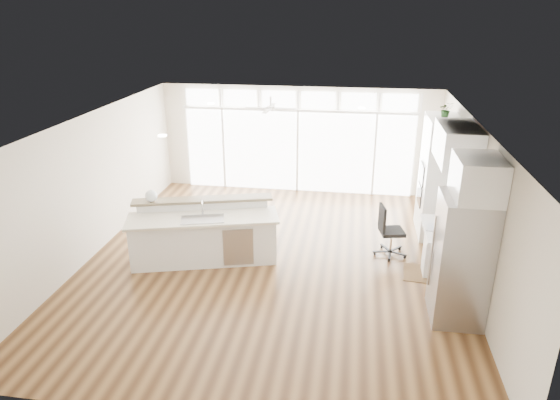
# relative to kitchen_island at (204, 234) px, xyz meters

# --- Properties ---
(floor) EXTENTS (7.00, 8.00, 0.02)m
(floor) POSITION_rel_kitchen_island_xyz_m (1.28, 0.19, -0.56)
(floor) COLOR #472C16
(floor) RESTS_ON ground
(ceiling) EXTENTS (7.00, 8.00, 0.02)m
(ceiling) POSITION_rel_kitchen_island_xyz_m (1.28, 0.19, 2.15)
(ceiling) COLOR white
(ceiling) RESTS_ON wall_back
(wall_back) EXTENTS (7.00, 0.04, 2.70)m
(wall_back) POSITION_rel_kitchen_island_xyz_m (1.28, 4.19, 0.80)
(wall_back) COLOR beige
(wall_back) RESTS_ON floor
(wall_front) EXTENTS (7.00, 0.04, 2.70)m
(wall_front) POSITION_rel_kitchen_island_xyz_m (1.28, -3.81, 0.80)
(wall_front) COLOR beige
(wall_front) RESTS_ON floor
(wall_left) EXTENTS (0.04, 8.00, 2.70)m
(wall_left) POSITION_rel_kitchen_island_xyz_m (-2.22, 0.19, 0.80)
(wall_left) COLOR beige
(wall_left) RESTS_ON floor
(wall_right) EXTENTS (0.04, 8.00, 2.70)m
(wall_right) POSITION_rel_kitchen_island_xyz_m (4.78, 0.19, 0.80)
(wall_right) COLOR beige
(wall_right) RESTS_ON floor
(glass_wall) EXTENTS (5.80, 0.06, 2.08)m
(glass_wall) POSITION_rel_kitchen_island_xyz_m (1.28, 4.13, 0.50)
(glass_wall) COLOR white
(glass_wall) RESTS_ON wall_back
(transom_row) EXTENTS (5.90, 0.06, 0.40)m
(transom_row) POSITION_rel_kitchen_island_xyz_m (1.28, 4.13, 1.83)
(transom_row) COLOR white
(transom_row) RESTS_ON wall_back
(desk_window) EXTENTS (0.04, 0.85, 0.85)m
(desk_window) POSITION_rel_kitchen_island_xyz_m (4.74, 0.49, 1.00)
(desk_window) COLOR white
(desk_window) RESTS_ON wall_right
(ceiling_fan) EXTENTS (1.16, 1.16, 0.32)m
(ceiling_fan) POSITION_rel_kitchen_island_xyz_m (0.78, 2.99, 1.93)
(ceiling_fan) COLOR white
(ceiling_fan) RESTS_ON ceiling
(recessed_lights) EXTENTS (3.40, 3.00, 0.02)m
(recessed_lights) POSITION_rel_kitchen_island_xyz_m (1.28, 0.39, 2.13)
(recessed_lights) COLOR white
(recessed_lights) RESTS_ON ceiling
(oven_cabinet) EXTENTS (0.64, 1.20, 2.50)m
(oven_cabinet) POSITION_rel_kitchen_island_xyz_m (4.45, 1.99, 0.70)
(oven_cabinet) COLOR white
(oven_cabinet) RESTS_ON floor
(desk_nook) EXTENTS (0.72, 1.30, 0.76)m
(desk_nook) POSITION_rel_kitchen_island_xyz_m (4.41, 0.49, -0.17)
(desk_nook) COLOR white
(desk_nook) RESTS_ON floor
(upper_cabinets) EXTENTS (0.64, 1.30, 0.64)m
(upper_cabinets) POSITION_rel_kitchen_island_xyz_m (4.45, 0.49, 1.80)
(upper_cabinets) COLOR white
(upper_cabinets) RESTS_ON wall_right
(refrigerator) EXTENTS (0.76, 0.90, 2.00)m
(refrigerator) POSITION_rel_kitchen_island_xyz_m (4.39, -1.16, 0.45)
(refrigerator) COLOR #A2A2A6
(refrigerator) RESTS_ON floor
(fridge_cabinet) EXTENTS (0.64, 0.90, 0.60)m
(fridge_cabinet) POSITION_rel_kitchen_island_xyz_m (4.45, -1.16, 1.75)
(fridge_cabinet) COLOR white
(fridge_cabinet) RESTS_ON wall_right
(framed_photos) EXTENTS (0.06, 0.22, 0.80)m
(framed_photos) POSITION_rel_kitchen_island_xyz_m (4.74, 1.11, 0.85)
(framed_photos) COLOR black
(framed_photos) RESTS_ON wall_right
(kitchen_island) EXTENTS (2.96, 1.76, 1.11)m
(kitchen_island) POSITION_rel_kitchen_island_xyz_m (0.00, 0.00, 0.00)
(kitchen_island) COLOR white
(kitchen_island) RESTS_ON floor
(rug) EXTENTS (0.99, 0.75, 0.01)m
(rug) POSITION_rel_kitchen_island_xyz_m (4.19, 0.09, -0.55)
(rug) COLOR #352110
(rug) RESTS_ON floor
(office_chair) EXTENTS (0.62, 0.59, 1.03)m
(office_chair) POSITION_rel_kitchen_island_xyz_m (3.51, 0.78, -0.04)
(office_chair) COLOR black
(office_chair) RESTS_ON floor
(fishbowl) EXTENTS (0.27, 0.27, 0.23)m
(fishbowl) POSITION_rel_kitchen_island_xyz_m (-1.02, 0.13, 0.67)
(fishbowl) COLOR white
(fishbowl) RESTS_ON kitchen_island
(monitor) EXTENTS (0.13, 0.45, 0.37)m
(monitor) POSITION_rel_kitchen_island_xyz_m (4.33, 0.49, 0.39)
(monitor) COLOR black
(monitor) RESTS_ON desk_nook
(keyboard) EXTENTS (0.18, 0.37, 0.02)m
(keyboard) POSITION_rel_kitchen_island_xyz_m (4.16, 0.49, 0.22)
(keyboard) COLOR silver
(keyboard) RESTS_ON desk_nook
(potted_plant) EXTENTS (0.29, 0.32, 0.23)m
(potted_plant) POSITION_rel_kitchen_island_xyz_m (4.45, 1.99, 2.06)
(potted_plant) COLOR #2E632A
(potted_plant) RESTS_ON oven_cabinet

